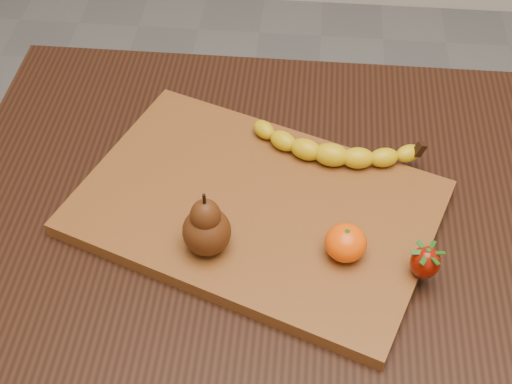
# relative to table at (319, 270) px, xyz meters

# --- Properties ---
(table) EXTENTS (1.00, 0.70, 0.76)m
(table) POSITION_rel_table_xyz_m (0.00, 0.00, 0.00)
(table) COLOR black
(table) RESTS_ON ground
(cutting_board) EXTENTS (0.53, 0.44, 0.02)m
(cutting_board) POSITION_rel_table_xyz_m (-0.09, 0.01, 0.11)
(cutting_board) COLOR brown
(cutting_board) RESTS_ON table
(banana) EXTENTS (0.21, 0.08, 0.03)m
(banana) POSITION_rel_table_xyz_m (0.01, 0.09, 0.13)
(banana) COLOR #D7AE0A
(banana) RESTS_ON cutting_board
(pear) EXTENTS (0.06, 0.06, 0.09)m
(pear) POSITION_rel_table_xyz_m (-0.14, -0.07, 0.16)
(pear) COLOR #4C220C
(pear) RESTS_ON cutting_board
(mandarin) EXTENTS (0.06, 0.06, 0.04)m
(mandarin) POSITION_rel_table_xyz_m (0.03, -0.06, 0.14)
(mandarin) COLOR #FC4D02
(mandarin) RESTS_ON cutting_board
(strawberry) EXTENTS (0.04, 0.04, 0.04)m
(strawberry) POSITION_rel_table_xyz_m (0.12, -0.08, 0.14)
(strawberry) COLOR #800F03
(strawberry) RESTS_ON cutting_board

